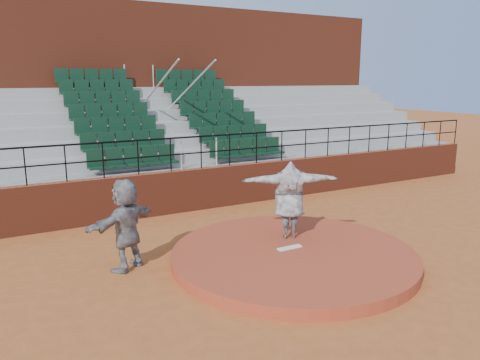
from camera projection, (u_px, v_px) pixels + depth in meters
name	position (u px, v px, depth m)	size (l,w,h in m)	color
ground	(293.00, 261.00, 10.59)	(90.00, 90.00, 0.00)	#AA5526
pitchers_mound	(293.00, 256.00, 10.56)	(5.50, 5.50, 0.25)	#A43E24
pitching_rubber	(290.00, 248.00, 10.66)	(0.60, 0.15, 0.03)	white
boundary_wall	(202.00, 189.00, 14.73)	(24.00, 0.30, 1.30)	maroon
wall_railing	(201.00, 145.00, 14.44)	(24.04, 0.05, 1.03)	black
seating_deck	(162.00, 149.00, 17.69)	(24.00, 5.97, 4.63)	gray
press_box_facade	(130.00, 90.00, 20.62)	(24.00, 3.00, 7.10)	maroon
pitcher	(289.00, 200.00, 11.21)	(2.31, 0.63, 1.88)	black
fielder	(126.00, 224.00, 9.96)	(1.85, 0.59, 1.99)	black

